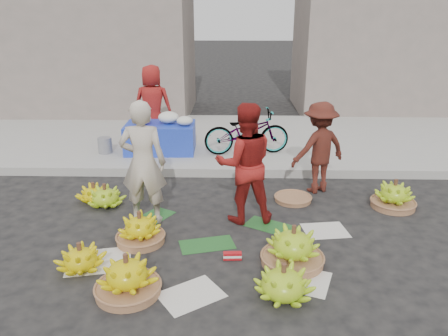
{
  "coord_description": "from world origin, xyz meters",
  "views": [
    {
      "loc": [
        0.22,
        -4.85,
        2.66
      ],
      "look_at": [
        0.08,
        0.61,
        0.7
      ],
      "focal_mm": 35.0,
      "sensor_mm": 36.0,
      "label": 1
    }
  ],
  "objects_px": {
    "banana_bunch_4": "(293,247)",
    "flower_table": "(161,136)",
    "bicycle": "(247,132)",
    "banana_bunch_0": "(140,230)",
    "vendor_cream": "(143,163)"
  },
  "relations": [
    {
      "from": "banana_bunch_4",
      "to": "flower_table",
      "type": "xyz_separation_m",
      "value": [
        -2.06,
        3.75,
        0.23
      ]
    },
    {
      "from": "banana_bunch_4",
      "to": "bicycle",
      "type": "distance_m",
      "value": 3.7
    },
    {
      "from": "banana_bunch_0",
      "to": "flower_table",
      "type": "height_order",
      "value": "flower_table"
    },
    {
      "from": "bicycle",
      "to": "banana_bunch_0",
      "type": "bearing_deg",
      "value": 148.35
    },
    {
      "from": "banana_bunch_4",
      "to": "flower_table",
      "type": "height_order",
      "value": "flower_table"
    },
    {
      "from": "banana_bunch_0",
      "to": "bicycle",
      "type": "height_order",
      "value": "bicycle"
    },
    {
      "from": "vendor_cream",
      "to": "flower_table",
      "type": "xyz_separation_m",
      "value": [
        -0.23,
        2.72,
        -0.39
      ]
    },
    {
      "from": "banana_bunch_4",
      "to": "vendor_cream",
      "type": "xyz_separation_m",
      "value": [
        -1.83,
        1.03,
        0.62
      ]
    },
    {
      "from": "banana_bunch_0",
      "to": "flower_table",
      "type": "relative_size",
      "value": 0.45
    },
    {
      "from": "banana_bunch_4",
      "to": "flower_table",
      "type": "relative_size",
      "value": 0.52
    },
    {
      "from": "banana_bunch_4",
      "to": "vendor_cream",
      "type": "height_order",
      "value": "vendor_cream"
    },
    {
      "from": "banana_bunch_4",
      "to": "banana_bunch_0",
      "type": "bearing_deg",
      "value": 166.49
    },
    {
      "from": "bicycle",
      "to": "flower_table",
      "type": "bearing_deg",
      "value": 77.99
    },
    {
      "from": "flower_table",
      "to": "bicycle",
      "type": "distance_m",
      "value": 1.64
    },
    {
      "from": "flower_table",
      "to": "banana_bunch_0",
      "type": "bearing_deg",
      "value": -87.1
    }
  ]
}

